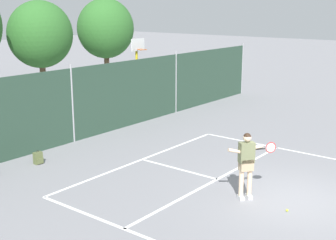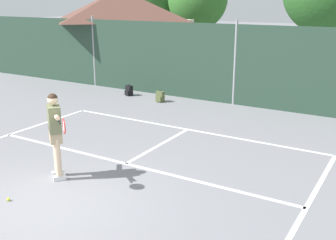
# 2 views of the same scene
# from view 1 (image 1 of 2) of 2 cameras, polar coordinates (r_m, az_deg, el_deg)

# --- Properties ---
(ground_plane) EXTENTS (120.00, 120.00, 0.00)m
(ground_plane) POSITION_cam_1_polar(r_m,az_deg,el_deg) (13.24, 15.27, -9.40)
(ground_plane) COLOR gray
(court_markings) EXTENTS (8.30, 11.10, 0.01)m
(court_markings) POSITION_cam_1_polar(r_m,az_deg,el_deg) (13.48, 12.72, -8.81)
(court_markings) COLOR white
(court_markings) RESTS_ON ground
(chainlink_fence) EXTENTS (26.09, 0.09, 2.99)m
(chainlink_fence) POSITION_cam_1_polar(r_m,az_deg,el_deg) (18.04, -11.64, 1.75)
(chainlink_fence) COLOR #284233
(chainlink_fence) RESTS_ON ground
(basketball_hoop) EXTENTS (0.90, 0.67, 3.55)m
(basketball_hoop) POSITION_cam_1_polar(r_m,az_deg,el_deg) (23.23, -3.74, 6.88)
(basketball_hoop) COLOR yellow
(basketball_hoop) RESTS_ON ground
(tennis_player) EXTENTS (1.23, 0.84, 1.85)m
(tennis_player) POSITION_cam_1_polar(r_m,az_deg,el_deg) (12.64, 9.61, -4.83)
(tennis_player) COLOR silver
(tennis_player) RESTS_ON ground
(tennis_ball) EXTENTS (0.07, 0.07, 0.07)m
(tennis_ball) POSITION_cam_1_polar(r_m,az_deg,el_deg) (12.48, 14.38, -10.66)
(tennis_ball) COLOR #CCE033
(tennis_ball) RESTS_ON ground
(backpack_olive) EXTENTS (0.29, 0.25, 0.46)m
(backpack_olive) POSITION_cam_1_polar(r_m,az_deg,el_deg) (16.07, -15.62, -4.53)
(backpack_olive) COLOR #566038
(backpack_olive) RESTS_ON ground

